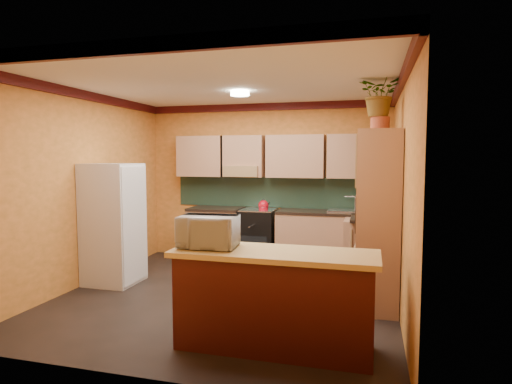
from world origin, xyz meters
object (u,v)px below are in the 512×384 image
at_px(pantry, 378,220).
at_px(breakfast_bar, 274,303).
at_px(fridge, 113,224).
at_px(base_cabinets_back, 295,239).
at_px(microwave, 208,231).
at_px(stove, 258,236).

xyz_separation_m(pantry, breakfast_bar, (-0.94, -1.45, -0.61)).
distance_m(fridge, breakfast_bar, 3.07).
bearing_deg(breakfast_bar, fridge, 151.19).
height_order(base_cabinets_back, pantry, pantry).
xyz_separation_m(breakfast_bar, microwave, (-0.65, 0.00, 0.64)).
height_order(fridge, breakfast_bar, fridge).
distance_m(base_cabinets_back, fridge, 2.87).
bearing_deg(base_cabinets_back, breakfast_bar, -83.70).
bearing_deg(microwave, fridge, 139.86).
bearing_deg(microwave, pantry, 38.25).
height_order(base_cabinets_back, breakfast_bar, same).
relative_size(stove, microwave, 1.66).
relative_size(base_cabinets_back, fridge, 2.15).
xyz_separation_m(stove, pantry, (1.90, -1.65, 0.59)).
relative_size(fridge, breakfast_bar, 0.94).
height_order(base_cabinets_back, fridge, fridge).
bearing_deg(microwave, base_cabinets_back, 80.23).
bearing_deg(pantry, stove, 139.07).
xyz_separation_m(base_cabinets_back, fridge, (-2.32, -1.63, 0.41)).
distance_m(pantry, breakfast_bar, 1.83).
xyz_separation_m(base_cabinets_back, stove, (-0.62, -0.00, 0.02)).
relative_size(pantry, microwave, 3.84).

